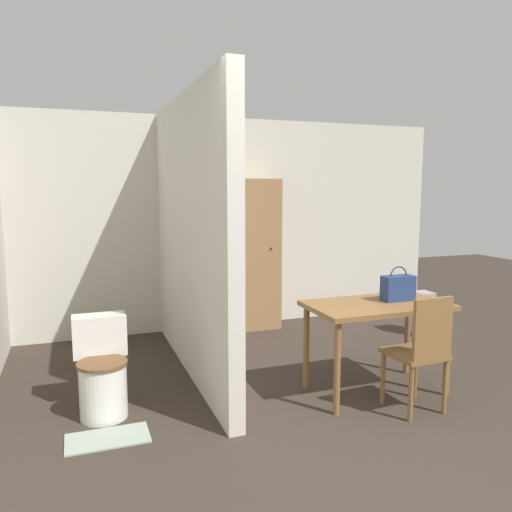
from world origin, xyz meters
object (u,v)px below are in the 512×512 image
(dining_table, at_px, (377,314))
(wooden_chair, at_px, (421,350))
(toilet, at_px, (102,372))
(wooden_cabinet, at_px, (252,255))
(handbag, at_px, (398,288))
(space_heater, at_px, (421,313))

(dining_table, bearing_deg, wooden_chair, -78.29)
(toilet, xyz_separation_m, wooden_cabinet, (1.84, 1.80, 0.57))
(toilet, height_order, wooden_cabinet, wooden_cabinet)
(wooden_chair, relative_size, handbag, 3.12)
(handbag, xyz_separation_m, space_heater, (1.25, 1.25, -0.62))
(dining_table, height_order, wooden_chair, wooden_chair)
(dining_table, relative_size, space_heater, 2.34)
(dining_table, relative_size, wooden_chair, 1.26)
(dining_table, xyz_separation_m, handbag, (0.21, 0.02, 0.20))
(wooden_cabinet, relative_size, space_heater, 3.68)
(toilet, height_order, handbag, handbag)
(dining_table, height_order, space_heater, dining_table)
(dining_table, bearing_deg, space_heater, 40.98)
(wooden_chair, bearing_deg, handbag, 72.34)
(space_heater, bearing_deg, dining_table, -139.02)
(dining_table, relative_size, handbag, 3.92)
(toilet, xyz_separation_m, space_heater, (3.60, 0.90, -0.08))
(handbag, relative_size, space_heater, 0.60)
(dining_table, bearing_deg, toilet, 170.28)
(wooden_chair, bearing_deg, dining_table, 98.33)
(toilet, bearing_deg, wooden_chair, -19.98)
(handbag, height_order, wooden_cabinet, wooden_cabinet)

